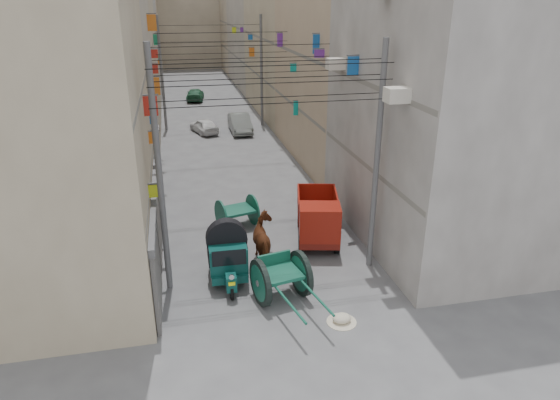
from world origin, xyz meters
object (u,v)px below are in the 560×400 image
object	(u,v)px
distant_car_white	(204,126)
tonga_cart	(281,277)
mini_truck	(318,222)
second_cart	(237,212)
feed_sack	(342,318)
distant_car_green	(195,95)
auto_rickshaw	(227,253)
horse	(266,241)
distant_car_grey	(240,123)

from	to	relation	value
distant_car_white	tonga_cart	bearing A→B (deg)	73.43
mini_truck	distant_car_white	distance (m)	18.76
second_cart	distant_car_white	xyz separation A→B (m)	(-0.22, 16.29, -0.19)
feed_sack	distant_car_green	xyz separation A→B (m)	(-2.32, 36.12, 0.40)
auto_rickshaw	feed_sack	xyz separation A→B (m)	(3.07, -3.22, -0.88)
horse	mini_truck	bearing A→B (deg)	-159.13
second_cart	distant_car_grey	distance (m)	16.21
mini_truck	distant_car_green	world-z (taller)	mini_truck
auto_rickshaw	distant_car_green	xyz separation A→B (m)	(0.75, 32.90, -0.48)
auto_rickshaw	horse	bearing A→B (deg)	32.69
auto_rickshaw	feed_sack	size ratio (longest dim) A/B	4.35
distant_car_green	distant_car_white	bearing A→B (deg)	96.33
auto_rickshaw	second_cart	bearing A→B (deg)	79.14
distant_car_grey	distant_car_green	distance (m)	12.97
tonga_cart	distant_car_green	distance (m)	34.48
tonga_cart	mini_truck	size ratio (longest dim) A/B	0.95
distant_car_grey	distant_car_green	size ratio (longest dim) A/B	1.05
second_cart	distant_car_white	size ratio (longest dim) A/B	0.59
auto_rickshaw	tonga_cart	xyz separation A→B (m)	(1.55, -1.57, -0.22)
auto_rickshaw	distant_car_grey	world-z (taller)	auto_rickshaw
feed_sack	distant_car_grey	distance (m)	23.40
distant_car_white	distant_car_grey	size ratio (longest dim) A/B	0.79
auto_rickshaw	mini_truck	world-z (taller)	mini_truck
tonga_cart	distant_car_grey	size ratio (longest dim) A/B	0.91
feed_sack	distant_car_green	distance (m)	36.19
mini_truck	distant_car_white	world-z (taller)	mini_truck
second_cart	distant_car_green	size ratio (longest dim) A/B	0.49
second_cart	feed_sack	bearing A→B (deg)	-88.90
tonga_cart	second_cart	bearing A→B (deg)	84.37
auto_rickshaw	horse	world-z (taller)	auto_rickshaw
tonga_cart	second_cart	size ratio (longest dim) A/B	1.96
auto_rickshaw	mini_truck	distance (m)	4.28
feed_sack	distant_car_grey	world-z (taller)	distant_car_grey
distant_car_white	distant_car_green	distance (m)	12.47
tonga_cart	mini_truck	distance (m)	4.19
tonga_cart	feed_sack	xyz separation A→B (m)	(1.52, -1.64, -0.66)
auto_rickshaw	second_cart	xyz separation A→B (m)	(0.89, 4.14, -0.30)
auto_rickshaw	distant_car_white	world-z (taller)	auto_rickshaw
distant_car_white	distant_car_green	size ratio (longest dim) A/B	0.83
horse	distant_car_grey	xyz separation A→B (m)	(1.71, 19.24, -0.21)
mini_truck	distant_car_green	distance (m)	31.11
second_cart	horse	world-z (taller)	horse
distant_car_green	second_cart	bearing A→B (deg)	96.99
horse	distant_car_white	xyz separation A→B (m)	(-0.87, 19.49, -0.33)
feed_sack	distant_car_green	size ratio (longest dim) A/B	0.15
tonga_cart	mini_truck	bearing A→B (deg)	44.96
mini_truck	horse	size ratio (longest dim) A/B	1.85
mini_truck	horse	bearing A→B (deg)	-143.02
auto_rickshaw	tonga_cart	bearing A→B (deg)	-44.26
second_cart	distant_car_grey	size ratio (longest dim) A/B	0.46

